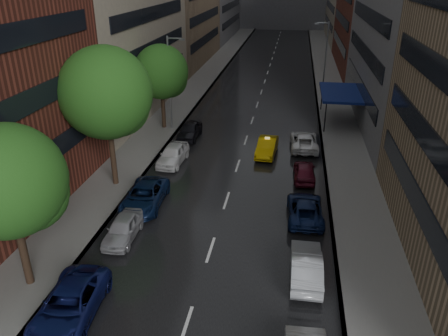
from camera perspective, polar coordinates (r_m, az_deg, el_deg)
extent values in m
cube|color=black|center=(62.56, 5.21, 10.78)|extent=(14.00, 140.00, 0.01)
cube|color=gray|center=(63.77, -3.03, 11.17)|extent=(4.00, 140.00, 0.15)
cube|color=gray|center=(62.60, 13.58, 10.28)|extent=(4.00, 140.00, 0.15)
cube|color=slate|center=(47.97, 23.65, 19.30)|extent=(8.00, 28.00, 24.00)
cylinder|color=#382619|center=(24.05, -24.86, -9.20)|extent=(0.40, 0.40, 4.76)
sphere|color=#1E5116|center=(22.41, -26.45, -1.53)|extent=(5.44, 5.44, 5.44)
cylinder|color=#382619|center=(32.78, -14.39, 2.29)|extent=(0.40, 0.40, 5.66)
sphere|color=#1E5116|center=(31.48, -15.20, 9.45)|extent=(6.47, 6.47, 6.47)
cylinder|color=#382619|center=(44.41, -7.96, 7.97)|extent=(0.40, 0.40, 4.62)
sphere|color=#1E5116|center=(43.56, -8.22, 12.33)|extent=(5.28, 5.28, 5.28)
imported|color=yellow|center=(38.19, 5.63, 2.78)|extent=(1.85, 4.52, 1.46)
imported|color=#10174E|center=(22.23, -19.50, -16.47)|extent=(2.87, 5.56, 1.50)
imported|color=#A0A0A5|center=(27.05, -13.05, -7.68)|extent=(1.70, 4.07, 1.38)
imported|color=#0D1B3C|center=(30.26, -10.33, -3.61)|extent=(2.66, 5.45, 1.49)
imported|color=white|center=(36.52, -6.69, 1.78)|extent=(2.10, 4.71, 1.57)
imported|color=black|center=(41.97, -4.51, 4.92)|extent=(1.87, 4.52, 1.53)
imported|color=silver|center=(23.71, 10.69, -12.37)|extent=(1.64, 4.57, 1.50)
imported|color=#0D193E|center=(28.86, 10.55, -5.26)|extent=(2.44, 4.95, 1.35)
imported|color=#5A1223|center=(34.03, 10.47, -0.42)|extent=(1.73, 4.08, 1.38)
imported|color=white|center=(40.00, 10.41, 3.50)|extent=(2.61, 5.27, 1.43)
cylinder|color=gray|center=(43.55, -7.12, 10.88)|extent=(0.18, 0.18, 9.00)
cube|color=gray|center=(42.40, -5.53, 16.36)|extent=(0.50, 0.22, 0.16)
cylinder|color=gray|center=(56.68, 13.10, 13.62)|extent=(0.18, 0.18, 9.00)
cube|color=gray|center=(56.00, 12.03, 17.95)|extent=(0.50, 0.22, 0.16)
cube|color=navy|center=(47.36, 14.99, 9.48)|extent=(4.00, 8.00, 0.25)
cylinder|color=black|center=(43.99, 13.09, 6.50)|extent=(0.12, 0.12, 3.00)
cylinder|color=black|center=(51.27, 12.67, 9.09)|extent=(0.12, 0.12, 3.00)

